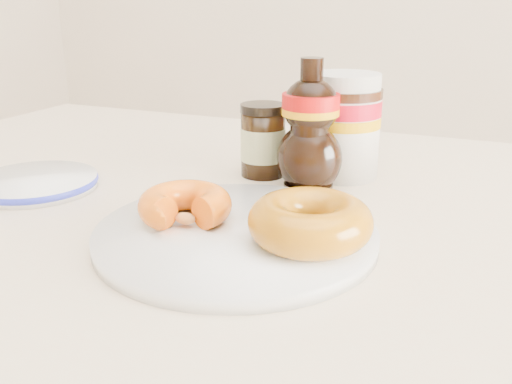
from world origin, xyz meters
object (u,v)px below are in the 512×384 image
at_px(dark_jar, 263,141).
at_px(syrup_bottle, 310,125).
at_px(plate, 236,234).
at_px(donut_bitten, 185,205).
at_px(dining_table, 298,289).
at_px(blue_rim_saucer, 35,182).
at_px(nutella_jar, 343,122).
at_px(donut_whole, 310,221).

bearing_deg(dark_jar, syrup_bottle, -21.16).
xyz_separation_m(plate, dark_jar, (-0.06, 0.21, 0.04)).
relative_size(donut_bitten, dark_jar, 0.98).
height_order(dining_table, blue_rim_saucer, blue_rim_saucer).
height_order(dining_table, dark_jar, dark_jar).
xyz_separation_m(syrup_bottle, blue_rim_saucer, (-0.31, -0.14, -0.07)).
height_order(syrup_bottle, blue_rim_saucer, syrup_bottle).
bearing_deg(nutella_jar, plate, -98.56).
relative_size(dining_table, donut_bitten, 14.91).
bearing_deg(blue_rim_saucer, dining_table, 5.37).
xyz_separation_m(donut_whole, blue_rim_saucer, (-0.37, 0.05, -0.03)).
height_order(plate, nutella_jar, nutella_jar).
bearing_deg(dark_jar, donut_bitten, -88.93).
height_order(plate, dark_jar, dark_jar).
bearing_deg(nutella_jar, syrup_bottle, -109.32).
relative_size(plate, donut_bitten, 2.93).
distance_m(plate, donut_bitten, 0.06).
bearing_deg(dining_table, dark_jar, 126.49).
bearing_deg(syrup_bottle, blue_rim_saucer, -156.22).
relative_size(donut_bitten, nutella_jar, 0.70).
relative_size(dining_table, nutella_jar, 10.38).
xyz_separation_m(donut_bitten, blue_rim_saucer, (-0.24, 0.05, -0.02)).
height_order(plate, syrup_bottle, syrup_bottle).
relative_size(plate, nutella_jar, 2.04).
bearing_deg(donut_bitten, dark_jar, 113.92).
bearing_deg(syrup_bottle, donut_whole, -71.54).
relative_size(dining_table, syrup_bottle, 8.78).
xyz_separation_m(dark_jar, blue_rim_saucer, (-0.24, -0.16, -0.04)).
relative_size(nutella_jar, syrup_bottle, 0.85).
xyz_separation_m(nutella_jar, dark_jar, (-0.10, -0.04, -0.03)).
height_order(dining_table, nutella_jar, nutella_jar).
distance_m(dining_table, blue_rim_saucer, 0.35).
xyz_separation_m(plate, donut_bitten, (-0.05, -0.00, 0.02)).
bearing_deg(blue_rim_saucer, donut_bitten, -11.15).
bearing_deg(dark_jar, dining_table, -53.51).
height_order(nutella_jar, dark_jar, nutella_jar).
bearing_deg(dining_table, donut_bitten, -140.13).
xyz_separation_m(syrup_bottle, dark_jar, (-0.07, 0.03, -0.03)).
bearing_deg(nutella_jar, dark_jar, -157.91).
relative_size(donut_whole, syrup_bottle, 0.72).
relative_size(nutella_jar, blue_rim_saucer, 0.88).
bearing_deg(dining_table, donut_whole, -65.74).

